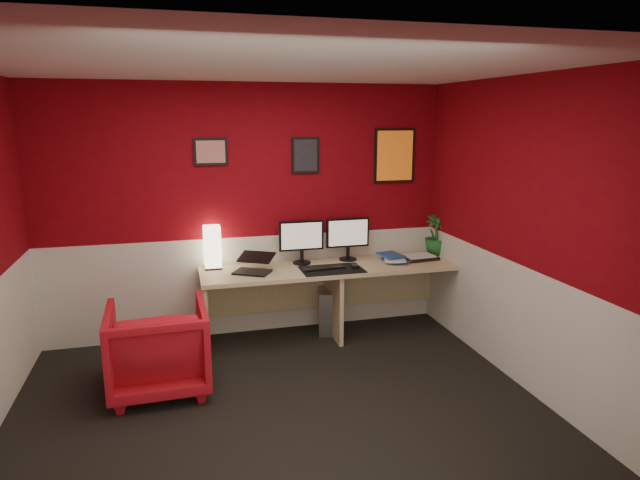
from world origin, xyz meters
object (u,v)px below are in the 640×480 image
at_px(shoji_lamp, 212,248).
at_px(laptop, 252,262).
at_px(armchair, 158,348).
at_px(desk, 333,301).
at_px(zen_tray, 419,258).
at_px(monitor_right, 348,232).
at_px(monitor_left, 302,235).
at_px(pc_tower, 328,309).
at_px(potted_plant, 436,235).

relative_size(shoji_lamp, laptop, 1.21).
bearing_deg(armchair, desk, -158.33).
distance_m(desk, zen_tray, 1.01).
bearing_deg(monitor_right, shoji_lamp, 178.83).
height_order(shoji_lamp, monitor_left, monitor_left).
bearing_deg(pc_tower, laptop, -151.32).
bearing_deg(desk, shoji_lamp, 168.85).
relative_size(potted_plant, pc_tower, 0.95).
relative_size(desk, armchair, 3.28).
bearing_deg(monitor_left, desk, -32.62).
bearing_deg(pc_tower, monitor_right, 20.34).
distance_m(shoji_lamp, pc_tower, 1.35).
distance_m(potted_plant, armchair, 3.05).
height_order(potted_plant, armchair, potted_plant).
bearing_deg(potted_plant, armchair, -162.54).
bearing_deg(laptop, desk, 32.75).
height_order(monitor_right, zen_tray, monitor_right).
relative_size(laptop, monitor_left, 0.57).
height_order(monitor_left, monitor_right, same).
relative_size(desk, monitor_left, 4.48).
relative_size(pc_tower, armchair, 0.57).
bearing_deg(monitor_left, armchair, -147.17).
bearing_deg(desk, laptop, -177.33).
distance_m(desk, pc_tower, 0.22).
height_order(shoji_lamp, laptop, shoji_lamp).
relative_size(desk, pc_tower, 5.78).
relative_size(desk, potted_plant, 6.07).
height_order(monitor_left, zen_tray, monitor_left).
relative_size(laptop, pc_tower, 0.73).
bearing_deg(laptop, potted_plant, 36.25).
relative_size(monitor_left, monitor_right, 1.00).
xyz_separation_m(shoji_lamp, armchair, (-0.52, -0.95, -0.57)).
distance_m(desk, monitor_right, 0.72).
height_order(zen_tray, armchair, zen_tray).
height_order(shoji_lamp, armchair, shoji_lamp).
bearing_deg(pc_tower, desk, -75.86).
bearing_deg(armchair, zen_tray, -165.45).
distance_m(monitor_left, potted_plant, 1.47).
distance_m(desk, monitor_left, 0.73).
xyz_separation_m(monitor_left, monitor_right, (0.49, 0.02, 0.00)).
height_order(desk, monitor_right, monitor_right).
bearing_deg(pc_tower, shoji_lamp, -168.67).
distance_m(monitor_right, zen_tray, 0.79).
xyz_separation_m(potted_plant, armchair, (-2.86, -0.90, -0.58)).
height_order(desk, potted_plant, potted_plant).
distance_m(shoji_lamp, monitor_left, 0.88).
relative_size(zen_tray, armchair, 0.44).
bearing_deg(laptop, zen_tray, 32.54).
distance_m(shoji_lamp, armchair, 1.22).
bearing_deg(shoji_lamp, pc_tower, -2.59).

